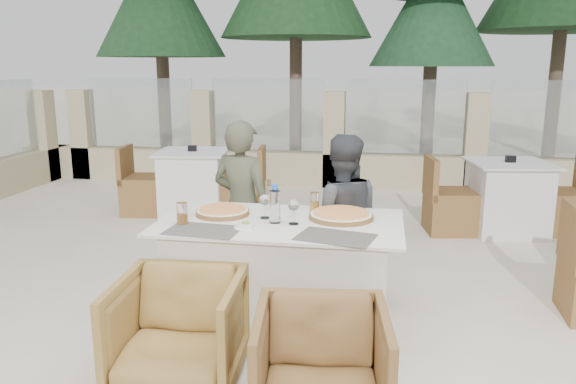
% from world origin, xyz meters
% --- Properties ---
extents(ground, '(80.00, 80.00, 0.00)m').
position_xyz_m(ground, '(0.00, 0.00, 0.00)').
color(ground, silver).
rests_on(ground, ground).
extents(sand_patch, '(30.00, 16.00, 0.01)m').
position_xyz_m(sand_patch, '(0.00, 14.00, 0.01)').
color(sand_patch, beige).
rests_on(sand_patch, ground).
extents(perimeter_wall_far, '(10.00, 0.34, 1.60)m').
position_xyz_m(perimeter_wall_far, '(0.00, 4.80, 0.80)').
color(perimeter_wall_far, '#BFB086').
rests_on(perimeter_wall_far, ground).
extents(pine_far_left, '(2.42, 2.42, 5.50)m').
position_xyz_m(pine_far_left, '(-3.50, 7.00, 2.75)').
color(pine_far_left, '#1C4121').
rests_on(pine_far_left, ground).
extents(pine_centre, '(2.20, 2.20, 5.00)m').
position_xyz_m(pine_centre, '(1.50, 7.20, 2.50)').
color(pine_centre, '#204A29').
rests_on(pine_centre, ground).
extents(dining_table, '(1.60, 0.90, 0.77)m').
position_xyz_m(dining_table, '(0.07, 0.08, 0.39)').
color(dining_table, silver).
rests_on(dining_table, ground).
extents(placemat_near_left, '(0.47, 0.33, 0.00)m').
position_xyz_m(placemat_near_left, '(-0.36, -0.21, 0.77)').
color(placemat_near_left, '#5A544D').
rests_on(placemat_near_left, dining_table).
extents(placemat_near_right, '(0.51, 0.39, 0.00)m').
position_xyz_m(placemat_near_right, '(0.46, -0.21, 0.77)').
color(placemat_near_right, '#534D47').
rests_on(placemat_near_right, dining_table).
extents(pizza_left, '(0.44, 0.44, 0.05)m').
position_xyz_m(pizza_left, '(-0.35, 0.18, 0.79)').
color(pizza_left, '#D3481C').
rests_on(pizza_left, dining_table).
extents(pizza_right, '(0.50, 0.50, 0.06)m').
position_xyz_m(pizza_right, '(0.46, 0.22, 0.80)').
color(pizza_right, '#DC561E').
rests_on(pizza_right, dining_table).
extents(water_bottle, '(0.09, 0.09, 0.25)m').
position_xyz_m(water_bottle, '(0.04, 0.04, 0.90)').
color(water_bottle, '#BDE1F9').
rests_on(water_bottle, dining_table).
extents(wine_glass_centre, '(0.09, 0.09, 0.18)m').
position_xyz_m(wine_glass_centre, '(-0.04, 0.14, 0.86)').
color(wine_glass_centre, white).
rests_on(wine_glass_centre, dining_table).
extents(wine_glass_near, '(0.09, 0.09, 0.18)m').
position_xyz_m(wine_glass_near, '(0.17, 0.03, 0.86)').
color(wine_glass_near, silver).
rests_on(wine_glass_near, dining_table).
extents(beer_glass_left, '(0.09, 0.09, 0.14)m').
position_xyz_m(beer_glass_left, '(-0.54, -0.09, 0.84)').
color(beer_glass_left, orange).
rests_on(beer_glass_left, dining_table).
extents(beer_glass_right, '(0.08, 0.08, 0.13)m').
position_xyz_m(beer_glass_right, '(0.26, 0.40, 0.83)').
color(beer_glass_right, orange).
rests_on(beer_glass_right, dining_table).
extents(olive_dish, '(0.13, 0.13, 0.04)m').
position_xyz_m(olive_dish, '(-0.11, -0.12, 0.79)').
color(olive_dish, white).
rests_on(olive_dish, dining_table).
extents(armchair_far_left, '(0.71, 0.73, 0.61)m').
position_xyz_m(armchair_far_left, '(-0.35, 0.77, 0.30)').
color(armchair_far_left, brown).
rests_on(armchair_far_left, ground).
extents(armchair_far_right, '(0.75, 0.77, 0.59)m').
position_xyz_m(armchair_far_right, '(0.37, 0.59, 0.30)').
color(armchair_far_right, brown).
rests_on(armchair_far_right, ground).
extents(armchair_near_left, '(0.73, 0.75, 0.64)m').
position_xyz_m(armchair_near_left, '(-0.37, -0.68, 0.32)').
color(armchair_near_left, olive).
rests_on(armchair_near_left, ground).
extents(armchair_near_right, '(0.73, 0.75, 0.61)m').
position_xyz_m(armchair_near_right, '(0.46, -0.91, 0.31)').
color(armchair_near_right, brown).
rests_on(armchair_near_right, ground).
extents(diner_left, '(0.57, 0.46, 1.37)m').
position_xyz_m(diner_left, '(-0.36, 0.73, 0.68)').
color(diner_left, '#484B37').
rests_on(diner_left, ground).
extents(diner_right, '(0.68, 0.56, 1.29)m').
position_xyz_m(diner_right, '(0.43, 0.60, 0.65)').
color(diner_right, '#3C3F42').
rests_on(diner_right, ground).
extents(bg_table_a, '(1.73, 1.01, 0.77)m').
position_xyz_m(bg_table_a, '(-1.53, 2.93, 0.39)').
color(bg_table_a, white).
rests_on(bg_table_a, ground).
extents(bg_table_b, '(1.75, 1.06, 0.77)m').
position_xyz_m(bg_table_b, '(2.05, 2.75, 0.39)').
color(bg_table_b, silver).
rests_on(bg_table_b, ground).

